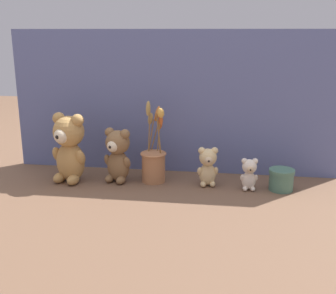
% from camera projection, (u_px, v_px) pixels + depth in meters
% --- Properties ---
extents(ground_plane, '(4.00, 4.00, 0.00)m').
position_uv_depth(ground_plane, '(167.00, 184.00, 1.59)').
color(ground_plane, brown).
extents(backdrop_wall, '(1.31, 0.02, 0.57)m').
position_uv_depth(backdrop_wall, '(173.00, 103.00, 1.68)').
color(backdrop_wall, slate).
rests_on(backdrop_wall, ground).
extents(teddy_bear_large, '(0.15, 0.13, 0.27)m').
position_uv_depth(teddy_bear_large, '(69.00, 146.00, 1.59)').
color(teddy_bear_large, tan).
rests_on(teddy_bear_large, ground).
extents(teddy_bear_medium, '(0.12, 0.11, 0.21)m').
position_uv_depth(teddy_bear_medium, '(118.00, 154.00, 1.60)').
color(teddy_bear_medium, olive).
rests_on(teddy_bear_medium, ground).
extents(teddy_bear_small, '(0.08, 0.08, 0.15)m').
position_uv_depth(teddy_bear_small, '(208.00, 166.00, 1.56)').
color(teddy_bear_small, '#DBBC84').
rests_on(teddy_bear_small, ground).
extents(teddy_bear_tiny, '(0.07, 0.06, 0.12)m').
position_uv_depth(teddy_bear_tiny, '(249.00, 173.00, 1.52)').
color(teddy_bear_tiny, beige).
rests_on(teddy_bear_tiny, ground).
extents(flower_vase, '(0.10, 0.11, 0.31)m').
position_uv_depth(flower_vase, '(154.00, 161.00, 1.61)').
color(flower_vase, '#AD7047').
rests_on(flower_vase, ground).
extents(decorative_tin_tall, '(0.09, 0.09, 0.08)m').
position_uv_depth(decorative_tin_tall, '(281.00, 179.00, 1.53)').
color(decorative_tin_tall, '#47705B').
rests_on(decorative_tin_tall, ground).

